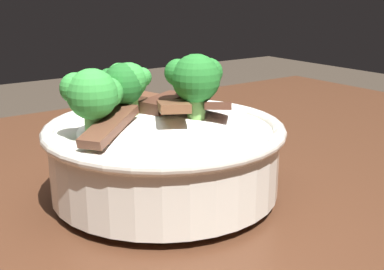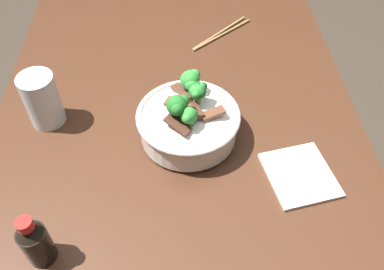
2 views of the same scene
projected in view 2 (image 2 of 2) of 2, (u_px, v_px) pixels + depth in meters
name	position (u px, v px, depth m)	size (l,w,h in m)	color
dining_table	(178.00, 171.00, 1.01)	(1.23, 0.85, 0.79)	#472819
rice_bowl	(186.00, 122.00, 0.88)	(0.22, 0.22, 0.14)	silver
drinking_glass	(41.00, 103.00, 0.91)	(0.08, 0.08, 0.13)	white
chopsticks_pair	(219.00, 34.00, 1.17)	(0.16, 0.18, 0.01)	#9E7A4C
soy_sauce_bottle	(33.00, 242.00, 0.69)	(0.05, 0.05, 0.12)	black
folded_napkin	(298.00, 175.00, 0.84)	(0.14, 0.13, 0.01)	silver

